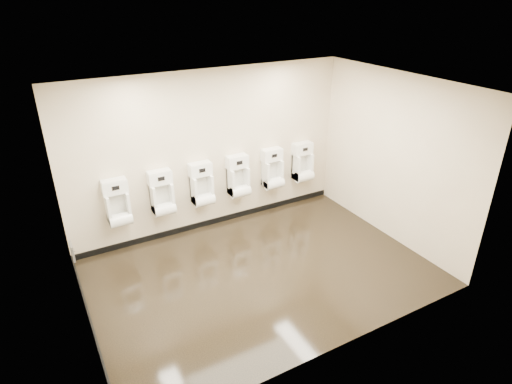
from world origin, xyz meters
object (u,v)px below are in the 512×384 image
(access_panel, at_px, (72,251))
(urinal_1, at_px, (162,196))
(urinal_4, at_px, (273,172))
(urinal_0, at_px, (118,206))
(urinal_2, at_px, (202,187))
(urinal_3, at_px, (238,179))
(urinal_5, at_px, (303,165))

(access_panel, relative_size, urinal_1, 0.34)
(urinal_1, distance_m, urinal_4, 2.12)
(urinal_0, bearing_deg, urinal_1, 0.00)
(urinal_0, xyz_separation_m, urinal_2, (1.43, 0.00, 0.00))
(urinal_3, bearing_deg, urinal_1, 180.00)
(urinal_1, relative_size, urinal_4, 1.00)
(urinal_2, xyz_separation_m, urinal_4, (1.42, 0.00, 0.00))
(urinal_0, bearing_deg, access_panel, -152.30)
(access_panel, xyz_separation_m, urinal_2, (2.22, 0.42, 0.34))
(urinal_0, height_order, urinal_1, same)
(urinal_1, distance_m, urinal_3, 1.41)
(urinal_2, height_order, urinal_3, same)
(urinal_0, height_order, urinal_2, same)
(access_panel, xyz_separation_m, urinal_4, (3.64, 0.42, 0.34))
(urinal_1, bearing_deg, urinal_2, 0.00)
(urinal_3, relative_size, urinal_4, 1.00)
(urinal_0, distance_m, urinal_2, 1.43)
(urinal_2, distance_m, urinal_4, 1.42)
(access_panel, relative_size, urinal_5, 0.34)
(urinal_0, xyz_separation_m, urinal_1, (0.72, 0.00, 0.00))
(urinal_2, bearing_deg, urinal_5, 0.00)
(access_panel, relative_size, urinal_0, 0.34)
(access_panel, xyz_separation_m, urinal_5, (4.32, 0.42, 0.34))
(urinal_1, distance_m, urinal_2, 0.71)
(urinal_2, bearing_deg, urinal_1, 180.00)
(urinal_4, height_order, urinal_5, same)
(urinal_3, relative_size, urinal_5, 1.00)
(urinal_1, height_order, urinal_5, same)
(access_panel, bearing_deg, urinal_2, 10.65)
(access_panel, xyz_separation_m, urinal_1, (1.51, 0.42, 0.34))
(urinal_2, relative_size, urinal_3, 1.00)
(urinal_0, relative_size, urinal_1, 1.00)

